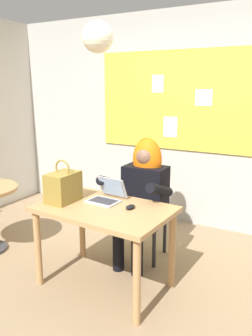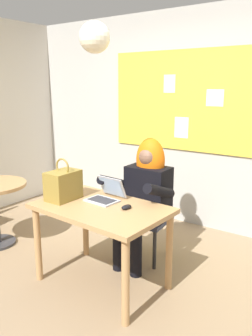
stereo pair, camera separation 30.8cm
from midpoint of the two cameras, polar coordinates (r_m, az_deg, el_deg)
The scene contains 8 objects.
ground_plane at distance 3.12m, azimuth -5.63°, elevation -20.22°, with size 24.00×24.00×0.00m, color #937A5B.
wall_back_bulletin at distance 4.28m, azimuth 8.53°, elevation 7.97°, with size 5.24×1.96×2.62m.
desk_main at distance 2.96m, azimuth -6.64°, elevation -8.41°, with size 1.16×0.78×0.73m.
chair_at_desk at distance 3.55m, azimuth 1.04°, elevation -6.83°, with size 0.46×0.46×0.89m.
person_costumed at distance 3.37m, azimuth 0.15°, elevation -3.83°, with size 0.60×0.61×1.24m.
laptop at distance 3.06m, azimuth -6.10°, elevation -4.66°, with size 0.30×0.30×0.20m.
computer_mouse at distance 2.85m, azimuth -2.39°, elevation -6.54°, with size 0.06×0.10×0.03m, color black.
handbag at distance 3.08m, azimuth -13.24°, elevation -3.09°, with size 0.20×0.30×0.38m.
Camera 1 is at (1.38, -2.19, 1.73)m, focal length 36.68 mm.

